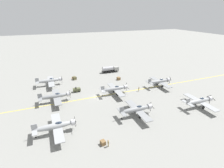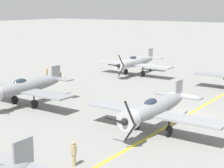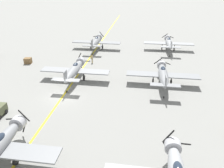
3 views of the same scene
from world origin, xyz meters
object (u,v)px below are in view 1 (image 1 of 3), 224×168
at_px(ground_crew_inspecting, 108,143).
at_px(traffic_cone, 72,78).
at_px(airplane_near_left, 50,81).
at_px(airplane_mid_right, 137,109).
at_px(supply_crate_by_tanker, 74,78).
at_px(airplane_far_center, 160,81).
at_px(airplane_near_right, 56,126).
at_px(supply_crate_mid_lane, 119,78).
at_px(fuel_tanker, 110,69).
at_px(airplane_near_center, 55,96).
at_px(ground_crew_walking, 139,89).
at_px(tow_tractor, 77,90).
at_px(airplane_mid_center, 115,89).
at_px(supply_crate_outboard, 103,143).
at_px(airplane_far_right, 199,101).

relative_size(ground_crew_inspecting, traffic_cone, 3.12).
bearing_deg(traffic_cone, ground_crew_inspecting, 0.20).
height_order(airplane_near_left, airplane_mid_right, same).
distance_m(airplane_near_left, supply_crate_by_tanker, 10.56).
relative_size(airplane_far_center, traffic_cone, 21.82).
relative_size(airplane_near_right, supply_crate_mid_lane, 8.48).
relative_size(airplane_near_right, fuel_tanker, 1.50).
relative_size(airplane_near_center, supply_crate_by_tanker, 7.74).
bearing_deg(airplane_far_center, airplane_near_left, -110.41).
distance_m(airplane_mid_right, ground_crew_walking, 16.51).
distance_m(airplane_near_right, tow_tractor, 23.46).
xyz_separation_m(airplane_mid_right, tow_tractor, (-21.86, -12.36, -1.22)).
bearing_deg(airplane_mid_center, fuel_tanker, 178.96).
height_order(airplane_mid_center, fuel_tanker, airplane_mid_center).
distance_m(fuel_tanker, supply_crate_by_tanker, 18.23).
height_order(tow_tractor, ground_crew_walking, tow_tractor).
distance_m(airplane_near_left, airplane_mid_center, 26.39).
bearing_deg(airplane_far_center, supply_crate_by_tanker, -121.30).
relative_size(airplane_far_center, airplane_near_right, 1.00).
relative_size(airplane_mid_right, supply_crate_by_tanker, 7.74).
bearing_deg(tow_tractor, supply_crate_by_tanker, 173.19).
distance_m(tow_tractor, supply_crate_outboard, 29.31).
relative_size(airplane_mid_right, airplane_far_center, 1.00).
bearing_deg(airplane_far_center, traffic_cone, -123.05).
bearing_deg(airplane_near_left, fuel_tanker, 91.75).
relative_size(airplane_near_left, traffic_cone, 21.82).
relative_size(airplane_near_center, airplane_mid_center, 1.00).
bearing_deg(airplane_near_center, airplane_near_right, 10.87).
relative_size(airplane_near_right, airplane_mid_center, 1.00).
xyz_separation_m(airplane_mid_center, supply_crate_mid_lane, (-12.32, 6.84, -1.42)).
relative_size(airplane_far_center, airplane_mid_center, 1.00).
distance_m(airplane_near_right, traffic_cone, 37.49).
height_order(supply_crate_by_tanker, traffic_cone, supply_crate_by_tanker).
bearing_deg(airplane_mid_center, airplane_near_center, -78.28).
relative_size(airplane_far_center, supply_crate_by_tanker, 7.74).
height_order(airplane_mid_center, supply_crate_by_tanker, airplane_mid_center).
xyz_separation_m(airplane_near_right, supply_crate_outboard, (7.69, 9.04, -1.54)).
xyz_separation_m(ground_crew_inspecting, supply_crate_by_tanker, (-42.97, 0.65, -0.29)).
height_order(airplane_far_right, airplane_mid_center, same).
height_order(airplane_mid_right, supply_crate_by_tanker, airplane_mid_right).
xyz_separation_m(airplane_far_right, ground_crew_inspecting, (5.73, -31.35, -1.08)).
bearing_deg(airplane_mid_right, tow_tractor, -135.66).
height_order(airplane_mid_center, tow_tractor, airplane_mid_center).
bearing_deg(traffic_cone, supply_crate_by_tanker, 23.08).
distance_m(tow_tractor, ground_crew_walking, 22.49).
relative_size(supply_crate_mid_lane, supply_crate_outboard, 1.24).
xyz_separation_m(airplane_near_left, supply_crate_by_tanker, (-2.98, 10.04, -1.37)).
bearing_deg(airplane_mid_right, supply_crate_mid_lane, -178.61).
bearing_deg(airplane_mid_center, airplane_far_right, 65.01).
height_order(airplane_near_left, airplane_far_center, same).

